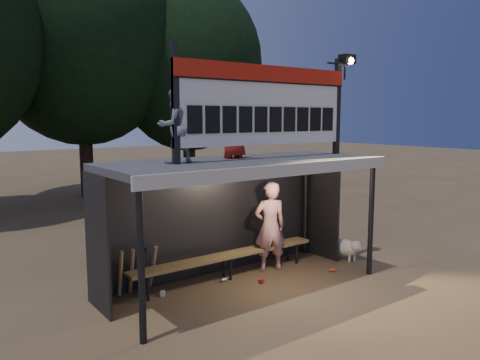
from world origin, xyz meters
name	(u,v)px	position (x,y,z in m)	size (l,w,h in m)	color
ground	(244,286)	(0.00, 0.00, 0.00)	(80.00, 80.00, 0.00)	brown
player	(270,226)	(0.97, 0.43, 0.90)	(0.66, 0.43, 1.80)	silver
child_a	(174,126)	(-1.31, 0.13, 2.91)	(0.58, 0.45, 1.19)	slate
child_b	(234,127)	(0.02, 0.34, 2.88)	(0.55, 0.35, 1.12)	maroon
dugout_shelter	(236,185)	(0.00, 0.24, 1.85)	(5.10, 2.08, 2.32)	#3C3C3F
scoreboard_assembly	(270,102)	(0.56, -0.01, 3.32)	(4.10, 0.27, 1.99)	black
bench	(227,256)	(0.00, 0.55, 0.43)	(4.00, 0.35, 0.48)	olive
tree_mid	(81,34)	(1.00, 11.50, 6.17)	(7.22, 7.22, 10.36)	black
tree_right	(188,65)	(5.00, 10.50, 5.19)	(6.08, 6.08, 8.72)	black
dog	(347,247)	(2.75, -0.03, 0.28)	(0.36, 0.81, 0.49)	silver
bats	(137,270)	(-1.71, 0.82, 0.43)	(0.67, 0.35, 0.84)	#A4834C
litter	(254,278)	(0.36, 0.18, 0.04)	(3.42, 1.01, 0.08)	#AD1D1D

